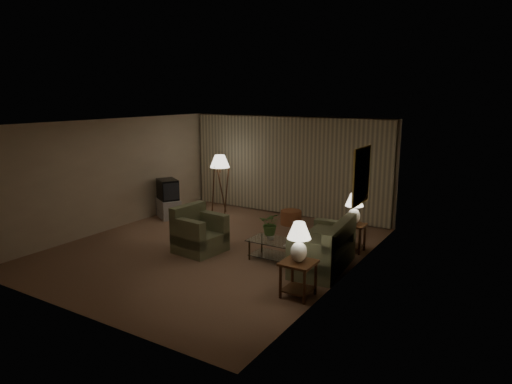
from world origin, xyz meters
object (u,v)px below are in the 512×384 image
table_lamp_near (299,238)px  tv_cabinet (168,208)px  armchair (200,234)px  side_table_near (298,273)px  floor_lamp (220,184)px  table_lamp_far (354,206)px  side_table_far (353,233)px  ottoman (291,217)px  vase (271,236)px  sofa (323,250)px  coffee_table (277,247)px  crt_tv (168,189)px

table_lamp_near → tv_cabinet: 5.87m
table_lamp_near → armchair: bearing=162.2°
armchair → table_lamp_near: bearing=-102.2°
side_table_near → floor_lamp: 5.53m
table_lamp_far → floor_lamp: 4.30m
armchair → floor_lamp: bearing=33.5°
side_table_near → table_lamp_far: (0.00, 2.60, 0.58)m
armchair → table_lamp_near: table_lamp_near is taller
side_table_far → ottoman: bearing=151.1°
tv_cabinet → ottoman: tv_cabinet is taller
side_table_far → table_lamp_near: (-0.00, -2.60, 0.60)m
floor_lamp → vase: size_ratio=10.27×
table_lamp_near → ottoman: table_lamp_near is taller
sofa → table_lamp_far: size_ratio=2.79×
coffee_table → vase: size_ratio=7.09×
tv_cabinet → vase: vase is taller
floor_lamp → ottoman: floor_lamp is taller
table_lamp_near → ottoman: 4.34m
sofa → coffee_table: sofa is taller
table_lamp_near → sofa: bearing=96.3°
ottoman → vase: vase is taller
sofa → tv_cabinet: 5.21m
table_lamp_near → coffee_table: (-1.09, 1.25, -0.72)m
side_table_far → floor_lamp: floor_lamp is taller
table_lamp_near → tv_cabinet: table_lamp_near is taller
side_table_far → coffee_table: side_table_far is taller
sofa → crt_tv: size_ratio=2.35×
coffee_table → table_lamp_far: bearing=51.2°
armchair → side_table_far: bearing=-52.2°
tv_cabinet → ottoman: 3.34m
coffee_table → crt_tv: 4.36m
table_lamp_far → crt_tv: 5.20m
armchair → sofa: bearing=-74.1°
table_lamp_far → sofa: bearing=-96.8°
armchair → ottoman: (0.69, 2.86, -0.21)m
side_table_near → coffee_table: 1.66m
crt_tv → table_lamp_near: bearing=4.7°
side_table_near → crt_tv: crt_tv is taller
coffee_table → tv_cabinet: 4.33m
ottoman → floor_lamp: bearing=-176.4°
floor_lamp → vase: 3.78m
sofa → floor_lamp: (-4.03, 2.25, 0.49)m
table_lamp_near → vase: bearing=134.7°
coffee_table → floor_lamp: 3.93m
crt_tv → ottoman: (3.15, 1.12, -0.59)m
armchair → table_lamp_far: 3.29m
crt_tv → floor_lamp: 1.43m
side_table_near → tv_cabinet: bearing=153.3°
crt_tv → vase: (3.96, -1.36, -0.28)m
table_lamp_near → table_lamp_far: 2.60m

